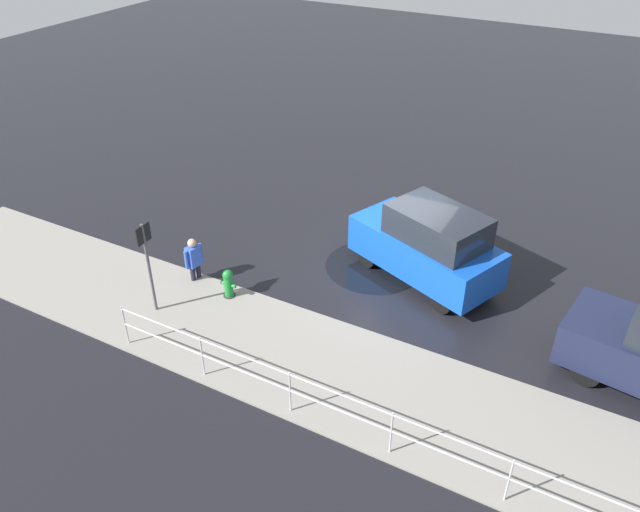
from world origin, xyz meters
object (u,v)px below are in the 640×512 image
object	(u,v)px
sign_post	(147,256)
moving_hatchback	(428,245)
fire_hydrant	(228,284)
pedestrian	(194,257)

from	to	relation	value
sign_post	moving_hatchback	bearing A→B (deg)	-139.92
moving_hatchback	fire_hydrant	bearing A→B (deg)	37.85
fire_hydrant	sign_post	size ratio (longest dim) A/B	0.33
moving_hatchback	pedestrian	xyz separation A→B (m)	(5.17, 2.88, -0.34)
pedestrian	moving_hatchback	bearing A→B (deg)	-150.89
fire_hydrant	pedestrian	world-z (taller)	pedestrian
fire_hydrant	pedestrian	bearing A→B (deg)	-9.96
pedestrian	sign_post	world-z (taller)	sign_post
fire_hydrant	pedestrian	size ratio (longest dim) A/B	0.66
moving_hatchback	sign_post	size ratio (longest dim) A/B	1.77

